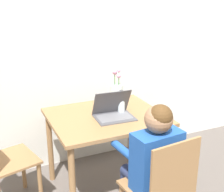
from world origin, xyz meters
The scene contains 8 objects.
wall_back centered at (0.00, 2.23, 1.25)m, with size 6.40×0.05×2.50m.
dining_table centered at (-0.01, 1.58, 0.63)m, with size 0.95×0.80×0.73m.
chair_occupied centered at (0.08, 0.82, 0.45)m, with size 0.44×0.44×0.86m.
chair_spare centered at (-0.88, 1.68, 0.45)m, with size 0.49×0.49×0.86m.
person_seated centered at (0.07, 0.93, 0.66)m, with size 0.38×0.45×1.05m.
laptop centered at (0.04, 1.52, 0.78)m, with size 0.33×0.26×0.23m.
flower_vase centered at (0.19, 1.78, 0.85)m, with size 0.12×0.12×0.35m.
water_bottle centered at (0.14, 1.58, 0.82)m, with size 0.06×0.06×0.20m.
Camera 1 is at (-0.97, -0.68, 1.75)m, focal length 50.00 mm.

